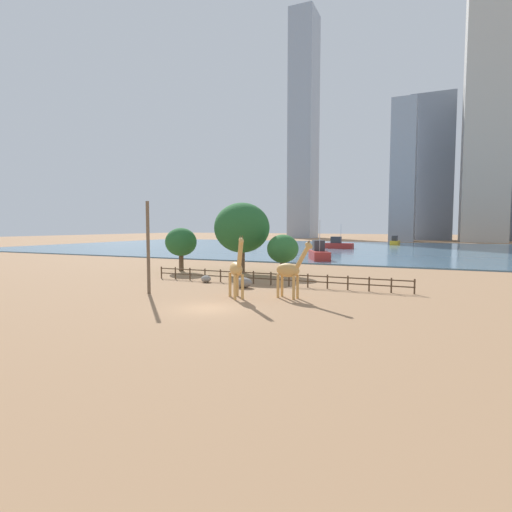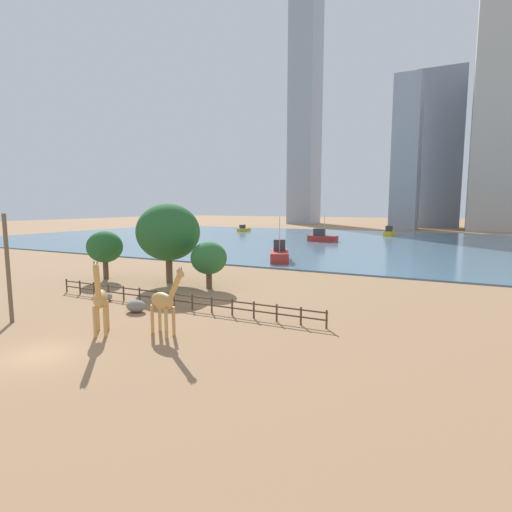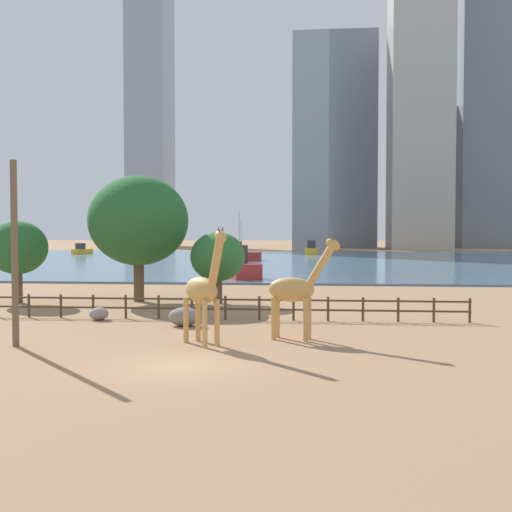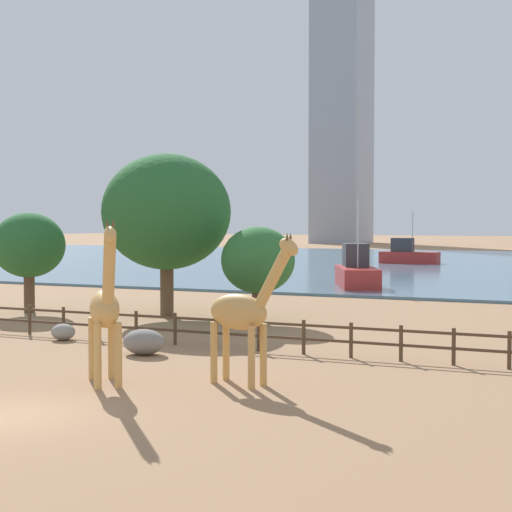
{
  "view_description": "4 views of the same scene",
  "coord_description": "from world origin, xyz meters",
  "px_view_note": "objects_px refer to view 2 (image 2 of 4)",
  "views": [
    {
      "loc": [
        14.18,
        -23.74,
        5.72
      ],
      "look_at": [
        -2.43,
        13.89,
        2.64
      ],
      "focal_mm": 28.0,
      "sensor_mm": 36.0,
      "label": 1
    },
    {
      "loc": [
        20.49,
        -13.76,
        8.33
      ],
      "look_at": [
        1.0,
        25.15,
        2.85
      ],
      "focal_mm": 28.0,
      "sensor_mm": 36.0,
      "label": 2
    },
    {
      "loc": [
        4.84,
        -22.46,
        4.89
      ],
      "look_at": [
        1.05,
        18.58,
        3.21
      ],
      "focal_mm": 45.0,
      "sensor_mm": 36.0,
      "label": 3
    },
    {
      "loc": [
        14.0,
        -15.51,
        4.97
      ],
      "look_at": [
        0.13,
        15.59,
        3.51
      ],
      "focal_mm": 55.0,
      "sensor_mm": 36.0,
      "label": 4
    }
  ],
  "objects_px": {
    "boulder_near_fence": "(106,297)",
    "tree_center_broad": "(209,258)",
    "tree_left_large": "(105,247)",
    "boat_barge": "(322,237)",
    "giraffe_tall": "(164,301)",
    "giraffe_companion": "(100,299)",
    "boat_sailboat": "(279,253)",
    "boulder_by_pole": "(136,306)",
    "utility_pole": "(8,269)",
    "boat_tug": "(243,229)",
    "tree_right_tall": "(168,232)",
    "boat_ferry": "(389,232)"
  },
  "relations": [
    {
      "from": "boulder_near_fence",
      "to": "tree_center_broad",
      "type": "relative_size",
      "value": 0.22
    },
    {
      "from": "tree_left_large",
      "to": "boat_barge",
      "type": "xyz_separation_m",
      "value": [
        8.07,
        56.18,
        -2.48
      ]
    },
    {
      "from": "giraffe_tall",
      "to": "giraffe_companion",
      "type": "relative_size",
      "value": 0.93
    },
    {
      "from": "tree_center_broad",
      "to": "boat_sailboat",
      "type": "bearing_deg",
      "value": 93.3
    },
    {
      "from": "boulder_near_fence",
      "to": "boat_barge",
      "type": "xyz_separation_m",
      "value": [
        -0.13,
        63.77,
        0.86
      ]
    },
    {
      "from": "giraffe_tall",
      "to": "boulder_near_fence",
      "type": "bearing_deg",
      "value": 167.94
    },
    {
      "from": "boat_sailboat",
      "to": "boulder_by_pole",
      "type": "bearing_deg",
      "value": -21.74
    },
    {
      "from": "giraffe_tall",
      "to": "boat_sailboat",
      "type": "xyz_separation_m",
      "value": [
        -6.8,
        34.53,
        -0.95
      ]
    },
    {
      "from": "utility_pole",
      "to": "boat_tug",
      "type": "height_order",
      "value": "utility_pole"
    },
    {
      "from": "giraffe_tall",
      "to": "boat_tug",
      "type": "distance_m",
      "value": 103.57
    },
    {
      "from": "boulder_by_pole",
      "to": "boat_tug",
      "type": "distance_m",
      "value": 98.02
    },
    {
      "from": "utility_pole",
      "to": "tree_left_large",
      "type": "height_order",
      "value": "utility_pole"
    },
    {
      "from": "giraffe_companion",
      "to": "tree_left_large",
      "type": "bearing_deg",
      "value": -175.58
    },
    {
      "from": "tree_right_tall",
      "to": "boat_ferry",
      "type": "xyz_separation_m",
      "value": [
        11.36,
        80.43,
        -4.39
      ]
    },
    {
      "from": "boat_sailboat",
      "to": "boat_tug",
      "type": "xyz_separation_m",
      "value": [
        -37.92,
        58.89,
        -0.37
      ]
    },
    {
      "from": "tree_right_tall",
      "to": "boat_sailboat",
      "type": "relative_size",
      "value": 1.12
    },
    {
      "from": "tree_right_tall",
      "to": "tree_center_broad",
      "type": "bearing_deg",
      "value": -6.32
    },
    {
      "from": "boulder_near_fence",
      "to": "tree_right_tall",
      "type": "height_order",
      "value": "tree_right_tall"
    },
    {
      "from": "boat_sailboat",
      "to": "giraffe_tall",
      "type": "bearing_deg",
      "value": -12.54
    },
    {
      "from": "giraffe_tall",
      "to": "utility_pole",
      "type": "bearing_deg",
      "value": -153.35
    },
    {
      "from": "tree_center_broad",
      "to": "boat_ferry",
      "type": "bearing_deg",
      "value": 85.9
    },
    {
      "from": "boulder_near_fence",
      "to": "boat_ferry",
      "type": "xyz_separation_m",
      "value": [
        11.03,
        89.58,
        0.77
      ]
    },
    {
      "from": "giraffe_tall",
      "to": "giraffe_companion",
      "type": "bearing_deg",
      "value": -142.9
    },
    {
      "from": "tree_left_large",
      "to": "boat_barge",
      "type": "bearing_deg",
      "value": 81.83
    },
    {
      "from": "boat_ferry",
      "to": "boat_tug",
      "type": "relative_size",
      "value": 1.23
    },
    {
      "from": "tree_right_tall",
      "to": "boat_ferry",
      "type": "distance_m",
      "value": 81.34
    },
    {
      "from": "boulder_near_fence",
      "to": "boat_barge",
      "type": "distance_m",
      "value": 63.78
    },
    {
      "from": "giraffe_tall",
      "to": "utility_pole",
      "type": "distance_m",
      "value": 12.1
    },
    {
      "from": "giraffe_companion",
      "to": "boat_ferry",
      "type": "bearing_deg",
      "value": 135.67
    },
    {
      "from": "utility_pole",
      "to": "boat_ferry",
      "type": "height_order",
      "value": "utility_pole"
    },
    {
      "from": "boat_tug",
      "to": "tree_left_large",
      "type": "bearing_deg",
      "value": -148.31
    },
    {
      "from": "tree_center_broad",
      "to": "boat_barge",
      "type": "height_order",
      "value": "boat_barge"
    },
    {
      "from": "tree_center_broad",
      "to": "tree_right_tall",
      "type": "relative_size",
      "value": 0.55
    },
    {
      "from": "giraffe_tall",
      "to": "boat_ferry",
      "type": "distance_m",
      "value": 94.77
    },
    {
      "from": "boat_ferry",
      "to": "boat_barge",
      "type": "distance_m",
      "value": 28.11
    },
    {
      "from": "tree_right_tall",
      "to": "boat_barge",
      "type": "height_order",
      "value": "tree_right_tall"
    },
    {
      "from": "tree_left_large",
      "to": "boulder_near_fence",
      "type": "bearing_deg",
      "value": -42.8
    },
    {
      "from": "tree_left_large",
      "to": "boat_tug",
      "type": "height_order",
      "value": "tree_left_large"
    },
    {
      "from": "giraffe_tall",
      "to": "giraffe_companion",
      "type": "xyz_separation_m",
      "value": [
        -3.87,
        -1.68,
        0.1
      ]
    },
    {
      "from": "boulder_by_pole",
      "to": "boat_barge",
      "type": "distance_m",
      "value": 65.69
    },
    {
      "from": "tree_center_broad",
      "to": "boat_sailboat",
      "type": "distance_m",
      "value": 20.92
    },
    {
      "from": "tree_right_tall",
      "to": "giraffe_companion",
      "type": "bearing_deg",
      "value": -65.55
    },
    {
      "from": "tree_left_large",
      "to": "boat_tug",
      "type": "relative_size",
      "value": 1.08
    },
    {
      "from": "boat_tug",
      "to": "tree_center_broad",
      "type": "bearing_deg",
      "value": -139.84
    },
    {
      "from": "giraffe_companion",
      "to": "tree_left_large",
      "type": "relative_size",
      "value": 0.92
    },
    {
      "from": "boat_barge",
      "to": "giraffe_tall",
      "type": "bearing_deg",
      "value": -79.77
    },
    {
      "from": "tree_left_large",
      "to": "boat_barge",
      "type": "relative_size",
      "value": 0.82
    },
    {
      "from": "tree_left_large",
      "to": "boat_ferry",
      "type": "relative_size",
      "value": 0.88
    },
    {
      "from": "tree_center_broad",
      "to": "boat_tug",
      "type": "xyz_separation_m",
      "value": [
        -39.12,
        79.69,
        -2.16
      ]
    },
    {
      "from": "utility_pole",
      "to": "boat_barge",
      "type": "bearing_deg",
      "value": 89.41
    }
  ]
}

